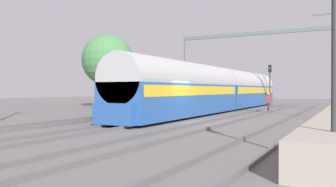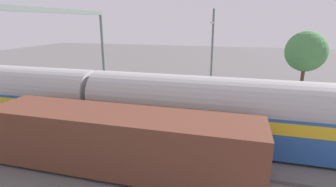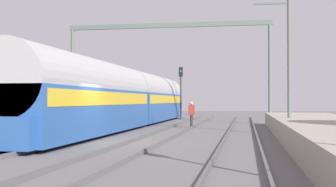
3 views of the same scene
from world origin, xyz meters
name	(u,v)px [view 3 (image 3 of 3)]	position (x,y,z in m)	size (l,w,h in m)	color
ground	(103,142)	(0.00, 0.00, 0.00)	(120.00, 120.00, 0.00)	slate
track_west	(60,140)	(-1.94, 0.00, 0.08)	(1.52, 60.00, 0.16)	#5C5A5B
track_east	(147,141)	(1.94, 0.00, 0.08)	(1.52, 60.00, 0.16)	#5C5A5B
track_far_east	(241,142)	(5.83, 0.00, 0.08)	(1.52, 60.00, 0.16)	#5C5A5B
platform	(330,131)	(9.64, 2.00, 0.45)	(4.40, 28.00, 0.90)	#A39989
passenger_train	(128,98)	(-1.94, 11.36, 1.97)	(2.93, 32.85, 3.82)	#28569E
freight_car	(53,106)	(-5.83, 7.85, 1.47)	(2.80, 13.00, 2.70)	brown
person_crossing	(191,112)	(2.58, 10.33, 1.03)	(0.44, 0.31, 1.73)	#2E2E2E
railway_signal_far	(181,86)	(-0.02, 23.57, 3.18)	(0.36, 0.30, 4.95)	#2D2D33
catenary_gantry	(168,48)	(0.00, 16.12, 5.88)	(16.05, 0.28, 7.86)	slate
catenary_pole_east_mid	(288,54)	(8.18, 5.17, 4.15)	(1.90, 0.20, 8.00)	slate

